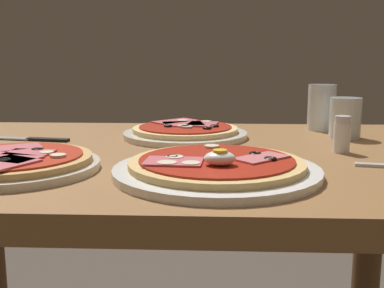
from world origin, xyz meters
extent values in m
cube|color=olive|center=(0.00, 0.00, 0.72)|extent=(1.10, 0.72, 0.04)
cylinder|color=brown|center=(0.49, 0.30, 0.35)|extent=(0.07, 0.07, 0.70)
cylinder|color=white|center=(0.10, -0.18, 0.74)|extent=(0.31, 0.31, 0.01)
cylinder|color=#DBB26B|center=(0.10, -0.18, 0.75)|extent=(0.26, 0.26, 0.01)
cylinder|color=#A82314|center=(0.10, -0.18, 0.76)|extent=(0.23, 0.23, 0.00)
torus|color=black|center=(0.04, -0.18, 0.76)|extent=(0.02, 0.02, 0.00)
torus|color=black|center=(0.18, -0.18, 0.76)|extent=(0.02, 0.02, 0.00)
torus|color=black|center=(0.16, -0.15, 0.76)|extent=(0.02, 0.02, 0.00)
cube|color=#D16B70|center=(0.17, -0.18, 0.76)|extent=(0.09, 0.09, 0.00)
cube|color=#C65B66|center=(0.04, -0.21, 0.76)|extent=(0.09, 0.06, 0.00)
cylinder|color=beige|center=(0.06, -0.22, 0.76)|extent=(0.03, 0.03, 0.00)
cylinder|color=beige|center=(0.04, -0.18, 0.76)|extent=(0.03, 0.03, 0.00)
cylinder|color=beige|center=(0.09, -0.09, 0.76)|extent=(0.02, 0.02, 0.00)
cylinder|color=beige|center=(0.03, -0.22, 0.76)|extent=(0.03, 0.03, 0.00)
ellipsoid|color=white|center=(0.10, -0.22, 0.77)|extent=(0.04, 0.03, 0.02)
cylinder|color=yellow|center=(0.10, -0.22, 0.78)|extent=(0.02, 0.02, 0.00)
cylinder|color=silver|center=(-0.21, -0.16, 0.74)|extent=(0.26, 0.26, 0.01)
cylinder|color=tan|center=(-0.21, -0.16, 0.75)|extent=(0.24, 0.24, 0.01)
cylinder|color=#B72D19|center=(-0.21, -0.16, 0.76)|extent=(0.21, 0.21, 0.00)
torus|color=black|center=(-0.20, -0.21, 0.76)|extent=(0.02, 0.02, 0.00)
torus|color=black|center=(-0.18, -0.13, 0.76)|extent=(0.02, 0.02, 0.00)
cube|color=#C65B66|center=(-0.23, -0.12, 0.76)|extent=(0.10, 0.09, 0.00)
cube|color=#C65B66|center=(-0.19, -0.15, 0.76)|extent=(0.07, 0.05, 0.00)
cube|color=#C65B66|center=(-0.21, -0.19, 0.76)|extent=(0.11, 0.08, 0.00)
cylinder|color=beige|center=(-0.16, -0.16, 0.76)|extent=(0.02, 0.02, 0.00)
cylinder|color=beige|center=(-0.14, -0.18, 0.76)|extent=(0.02, 0.02, 0.00)
cylinder|color=silver|center=(0.04, 0.15, 0.74)|extent=(0.27, 0.27, 0.01)
cylinder|color=#E5C17F|center=(0.04, 0.15, 0.75)|extent=(0.23, 0.23, 0.01)
cylinder|color=#A82314|center=(0.04, 0.15, 0.76)|extent=(0.20, 0.20, 0.00)
torus|color=black|center=(0.10, 0.14, 0.76)|extent=(0.02, 0.02, 0.00)
torus|color=black|center=(0.00, 0.13, 0.76)|extent=(0.02, 0.02, 0.00)
torus|color=black|center=(0.08, 0.11, 0.76)|extent=(0.02, 0.02, 0.00)
cube|color=#C65B66|center=(0.01, 0.21, 0.76)|extent=(0.11, 0.11, 0.00)
cube|color=#C65B66|center=(0.07, 0.17, 0.76)|extent=(0.07, 0.09, 0.00)
cube|color=#C65B66|center=(0.03, 0.17, 0.76)|extent=(0.10, 0.08, 0.00)
cylinder|color=beige|center=(0.03, 0.13, 0.76)|extent=(0.02, 0.02, 0.00)
cylinder|color=beige|center=(0.03, 0.21, 0.76)|extent=(0.03, 0.03, 0.00)
cylinder|color=beige|center=(0.08, 0.20, 0.76)|extent=(0.02, 0.02, 0.00)
cylinder|color=beige|center=(0.04, 0.12, 0.76)|extent=(0.03, 0.03, 0.00)
cylinder|color=silver|center=(0.35, 0.27, 0.79)|extent=(0.06, 0.06, 0.11)
cylinder|color=silver|center=(0.35, 0.27, 0.75)|extent=(0.06, 0.06, 0.03)
cylinder|color=silver|center=(0.38, 0.16, 0.78)|extent=(0.07, 0.07, 0.09)
cylinder|color=silver|center=(0.38, 0.16, 0.75)|extent=(0.06, 0.06, 0.02)
cube|color=silver|center=(0.36, -0.11, 0.74)|extent=(0.08, 0.03, 0.00)
cube|color=silver|center=(-0.34, 0.11, 0.74)|extent=(0.11, 0.04, 0.00)
cube|color=black|center=(-0.25, 0.09, 0.74)|extent=(0.09, 0.03, 0.01)
cylinder|color=white|center=(0.33, 0.00, 0.76)|extent=(0.03, 0.03, 0.05)
cylinder|color=silver|center=(0.33, 0.00, 0.80)|extent=(0.03, 0.03, 0.01)
camera|label=1|loc=(0.09, -0.86, 0.91)|focal=44.56mm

